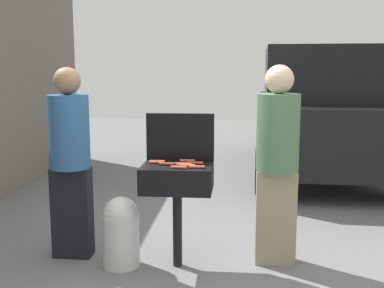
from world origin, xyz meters
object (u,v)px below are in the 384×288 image
Objects in this scene: parked_minivan at (320,111)px; person_right at (277,158)px; bbq_grill at (177,181)px; hot_dog_5 at (197,167)px; hot_dog_0 at (156,162)px; hot_dog_7 at (182,164)px; hot_dog_8 at (187,161)px; hot_dog_9 at (187,166)px; person_left at (70,156)px; hot_dog_6 at (167,164)px; hot_dog_4 at (184,165)px; propane_tank at (121,230)px; hot_dog_2 at (196,163)px; hot_dog_3 at (158,161)px; hot_dog_1 at (179,167)px.

person_right is at bearing 77.91° from parked_minivan.
bbq_grill is 6.89× the size of hot_dog_5.
hot_dog_0 and hot_dog_7 have the same top height.
hot_dog_8 is (0.03, 0.14, 0.00)m from hot_dog_7.
bbq_grill is 0.19m from hot_dog_9.
hot_dog_9 is 1.09m from person_left.
bbq_grill is at bearing 8.86° from hot_dog_6.
parked_minivan is at bearing 66.01° from hot_dog_4.
parked_minivan is (1.65, 4.04, 0.12)m from hot_dog_5.
hot_dog_0 is 0.67m from propane_tank.
hot_dog_8 is (-0.08, 0.09, 0.00)m from hot_dog_2.
hot_dog_2 is at bearing 22.58° from person_right.
person_right reaches higher than hot_dog_3.
parked_minivan is at bearing 65.56° from hot_dog_7.
hot_dog_0 is 0.12m from hot_dog_6.
hot_dog_9 is (0.06, 0.07, 0.00)m from hot_dog_1.
hot_dog_3 is 0.68m from propane_tank.
hot_dog_0 is at bearing -0.81° from person_left.
hot_dog_5 is 1.19m from person_left.
parked_minivan is at bearing 62.46° from hot_dog_3.
person_left is at bearing 175.57° from hot_dog_2.
propane_tank is at bearing 170.29° from hot_dog_1.
propane_tank is (-0.56, -0.19, -0.59)m from hot_dog_8.
person_left is (-0.80, 0.05, 0.02)m from hot_dog_3.
propane_tank is at bearing 178.31° from hot_dog_9.
hot_dog_3 is 1.00× the size of hot_dog_6.
hot_dog_1 is 0.08× the size of person_left.
person_right is at bearing 22.26° from hot_dog_5.
person_right reaches higher than hot_dog_7.
hot_dog_4 and hot_dog_5 have the same top height.
person_right is (0.69, 0.12, 0.03)m from hot_dog_2.
hot_dog_9 is (0.05, -0.07, 0.00)m from hot_dog_7.
propane_tank is at bearing 62.27° from parked_minivan.
hot_dog_7 is at bearing 127.84° from hot_dog_4.
hot_dog_3 is 0.80m from person_left.
hot_dog_3 is 1.00× the size of hot_dog_9.
hot_dog_1 is at bearing -98.36° from hot_dog_8.
hot_dog_5 reaches higher than propane_tank.
hot_dog_6 is 0.07× the size of person_right.
hot_dog_9 is at bearing -84.73° from hot_dog_8.
hot_dog_7 is 1.03m from person_left.
hot_dog_2 is 0.16m from hot_dog_5.
hot_dog_1 is 0.22m from hot_dog_2.
hot_dog_8 is 0.03× the size of parked_minivan.
bbq_grill is at bearing -118.00° from hot_dog_8.
hot_dog_1 is 4.45m from parked_minivan.
bbq_grill is 0.21m from hot_dog_1.
hot_dog_6 reaches higher than propane_tank.
hot_dog_7 is 1.00× the size of hot_dog_9.
hot_dog_0 and hot_dog_3 have the same top height.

